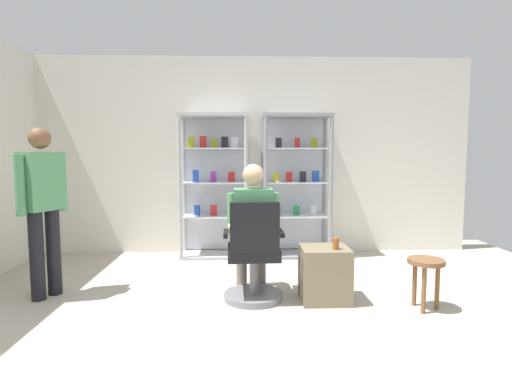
% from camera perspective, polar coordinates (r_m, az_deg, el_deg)
% --- Properties ---
extents(ground_plane, '(7.20, 7.20, 0.00)m').
position_cam_1_polar(ground_plane, '(3.06, 1.65, -21.55)').
color(ground_plane, '#B2A899').
extents(back_wall, '(6.00, 0.10, 2.70)m').
position_cam_1_polar(back_wall, '(5.73, -0.20, 5.06)').
color(back_wall, silver).
rests_on(back_wall, ground).
extents(display_cabinet_left, '(0.90, 0.45, 1.90)m').
position_cam_1_polar(display_cabinet_left, '(5.52, -5.86, 1.06)').
color(display_cabinet_left, '#B7B7BC').
rests_on(display_cabinet_left, ground).
extents(display_cabinet_right, '(0.90, 0.45, 1.90)m').
position_cam_1_polar(display_cabinet_right, '(5.55, 5.55, 1.02)').
color(display_cabinet_right, gray).
rests_on(display_cabinet_right, ground).
extents(office_chair, '(0.57, 0.56, 0.96)m').
position_cam_1_polar(office_chair, '(3.86, -0.33, -9.51)').
color(office_chair, slate).
rests_on(office_chair, ground).
extents(seated_shopkeeper, '(0.49, 0.57, 1.29)m').
position_cam_1_polar(seated_shopkeeper, '(3.95, -0.47, -4.42)').
color(seated_shopkeeper, slate).
rests_on(seated_shopkeeper, ground).
extents(storage_crate, '(0.45, 0.41, 0.51)m').
position_cam_1_polar(storage_crate, '(3.97, 9.55, -11.23)').
color(storage_crate, '#72664C').
rests_on(storage_crate, ground).
extents(tea_glass, '(0.06, 0.06, 0.11)m').
position_cam_1_polar(tea_glass, '(3.83, 11.10, -7.08)').
color(tea_glass, brown).
rests_on(tea_glass, storage_crate).
extents(standing_customer, '(0.36, 0.47, 1.63)m').
position_cam_1_polar(standing_customer, '(4.37, -27.65, -1.17)').
color(standing_customer, black).
rests_on(standing_customer, ground).
extents(wooden_stool, '(0.32, 0.32, 0.46)m').
position_cam_1_polar(wooden_stool, '(3.97, 22.64, -9.97)').
color(wooden_stool, brown).
rests_on(wooden_stool, ground).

